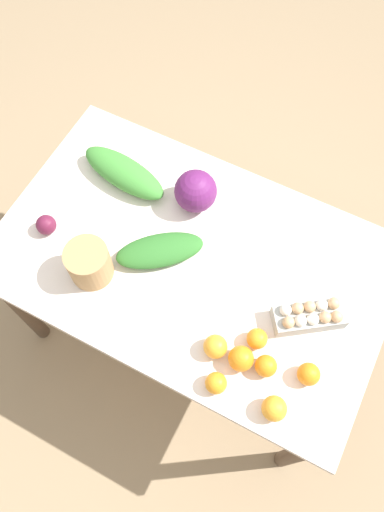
# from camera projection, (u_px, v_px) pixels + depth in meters

# --- Properties ---
(ground_plane) EXTENTS (8.00, 8.00, 0.00)m
(ground_plane) POSITION_uv_depth(u_px,v_px,m) (192.00, 325.00, 2.38)
(ground_plane) COLOR #937A5B
(dining_table) EXTENTS (1.34, 0.83, 0.75)m
(dining_table) POSITION_uv_depth(u_px,v_px,m) (192.00, 271.00, 1.79)
(dining_table) COLOR silver
(dining_table) RESTS_ON ground_plane
(cabbage_purple) EXTENTS (0.15, 0.15, 0.15)m
(cabbage_purple) POSITION_uv_depth(u_px,v_px,m) (196.00, 191.00, 1.73)
(cabbage_purple) COLOR #601E5B
(cabbage_purple) RESTS_ON dining_table
(egg_carton) EXTENTS (0.24, 0.21, 0.09)m
(egg_carton) POSITION_uv_depth(u_px,v_px,m) (309.00, 316.00, 1.57)
(egg_carton) COLOR #A8A8A3
(egg_carton) RESTS_ON dining_table
(paper_bag) EXTENTS (0.14, 0.14, 0.14)m
(paper_bag) POSITION_uv_depth(u_px,v_px,m) (89.00, 263.00, 1.62)
(paper_bag) COLOR #A87F51
(paper_bag) RESTS_ON dining_table
(greens_bunch_scallion) EXTENTS (0.31, 0.29, 0.07)m
(greens_bunch_scallion) POSITION_uv_depth(u_px,v_px,m) (160.00, 250.00, 1.68)
(greens_bunch_scallion) COLOR #2D6B28
(greens_bunch_scallion) RESTS_ON dining_table
(greens_bunch_dandelion) EXTENTS (0.36, 0.17, 0.09)m
(greens_bunch_dandelion) POSITION_uv_depth(u_px,v_px,m) (124.00, 173.00, 1.80)
(greens_bunch_dandelion) COLOR #3D8433
(greens_bunch_dandelion) RESTS_ON dining_table
(beet_root) EXTENTS (0.07, 0.07, 0.07)m
(beet_root) POSITION_uv_depth(u_px,v_px,m) (46.00, 225.00, 1.72)
(beet_root) COLOR #5B1933
(beet_root) RESTS_ON dining_table
(orange_0) EXTENTS (0.08, 0.08, 0.08)m
(orange_0) POSITION_uv_depth(u_px,v_px,m) (215.00, 347.00, 1.53)
(orange_0) COLOR orange
(orange_0) RESTS_ON dining_table
(orange_1) EXTENTS (0.08, 0.08, 0.08)m
(orange_1) POSITION_uv_depth(u_px,v_px,m) (241.00, 359.00, 1.51)
(orange_1) COLOR orange
(orange_1) RESTS_ON dining_table
(orange_2) EXTENTS (0.07, 0.07, 0.07)m
(orange_2) POSITION_uv_depth(u_px,v_px,m) (216.00, 383.00, 1.49)
(orange_2) COLOR orange
(orange_2) RESTS_ON dining_table
(orange_3) EXTENTS (0.07, 0.07, 0.07)m
(orange_3) POSITION_uv_depth(u_px,v_px,m) (257.00, 339.00, 1.55)
(orange_3) COLOR orange
(orange_3) RESTS_ON dining_table
(orange_4) EXTENTS (0.08, 0.08, 0.08)m
(orange_4) POSITION_uv_depth(u_px,v_px,m) (274.00, 409.00, 1.45)
(orange_4) COLOR orange
(orange_4) RESTS_ON dining_table
(orange_5) EXTENTS (0.07, 0.07, 0.07)m
(orange_5) POSITION_uv_depth(u_px,v_px,m) (266.00, 366.00, 1.51)
(orange_5) COLOR orange
(orange_5) RESTS_ON dining_table
(orange_6) EXTENTS (0.07, 0.07, 0.07)m
(orange_6) POSITION_uv_depth(u_px,v_px,m) (309.00, 374.00, 1.50)
(orange_6) COLOR orange
(orange_6) RESTS_ON dining_table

